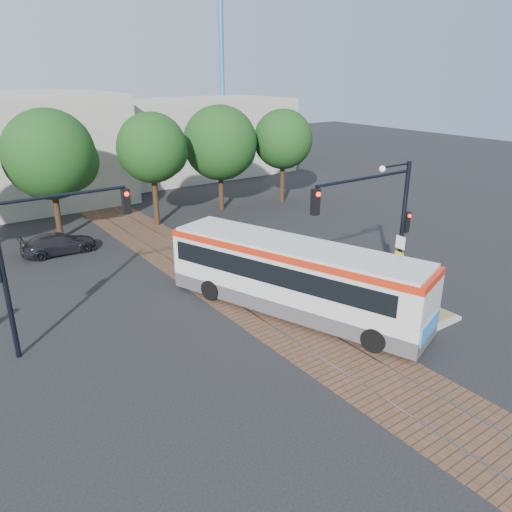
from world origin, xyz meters
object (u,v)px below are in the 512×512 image
object	(u,v)px
signal_pole_main	(384,215)
parked_car	(59,244)
city_bus	(293,274)
traffic_island	(393,296)
signal_pole_left	(36,249)

from	to	relation	value
signal_pole_main	parked_car	size ratio (longest dim) A/B	1.49
city_bus	traffic_island	distance (m)	4.72
parked_car	city_bus	bearing A→B (deg)	-153.64
city_bus	parked_car	bearing A→B (deg)	95.36
signal_pole_left	traffic_island	bearing A→B (deg)	-20.36
traffic_island	signal_pole_main	world-z (taller)	signal_pole_main
traffic_island	signal_pole_left	xyz separation A→B (m)	(-13.19, 4.89, 3.54)
city_bus	traffic_island	xyz separation A→B (m)	(4.05, -1.99, -1.36)
traffic_island	signal_pole_main	size ratio (longest dim) A/B	0.87
signal_pole_main	parked_car	distance (m)	17.86
signal_pole_left	parked_car	bearing A→B (deg)	73.09
city_bus	traffic_island	bearing A→B (deg)	-45.68
traffic_island	signal_pole_main	distance (m)	3.95
signal_pole_left	parked_car	xyz separation A→B (m)	(3.07, 10.11, -3.28)
traffic_island	parked_car	world-z (taller)	parked_car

